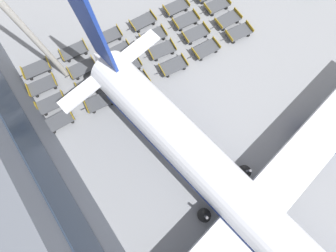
{
  "coord_description": "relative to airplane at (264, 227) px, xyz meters",
  "views": [
    {
      "loc": [
        23.21,
        -14.18,
        21.56
      ],
      "look_at": [
        19.86,
        -18.75,
        1.32
      ],
      "focal_mm": 22.0,
      "sensor_mm": 36.0,
      "label": 1
    }
  ],
  "objects": [
    {
      "name": "airplane",
      "position": [
        0.0,
        0.0,
        0.0
      ],
      "size": [
        42.09,
        46.02,
        13.29
      ],
      "color": "silver",
      "rests_on": "ground_plane"
    },
    {
      "name": "baggage_dolly_row_near_col_b",
      "position": [
        -9.19,
        -24.27,
        -2.55
      ],
      "size": [
        3.86,
        2.05,
        0.92
      ],
      "color": "#424449",
      "rests_on": "ground_plane"
    },
    {
      "name": "baggage_dolly_row_near_col_c",
      "position": [
        -4.55,
        -24.94,
        -2.55
      ],
      "size": [
        3.84,
        1.96,
        0.92
      ],
      "color": "#424449",
      "rests_on": "ground_plane"
    },
    {
      "name": "baggage_dolly_row_near_col_d",
      "position": [
        0.05,
        -25.59,
        -2.55
      ],
      "size": [
        3.87,
        2.07,
        0.92
      ],
      "color": "#424449",
      "rests_on": "ground_plane"
    },
    {
      "name": "baggage_dolly_row_near_col_e",
      "position": [
        4.43,
        -26.27,
        -2.55
      ],
      "size": [
        3.87,
        2.07,
        0.92
      ],
      "color": "#424449",
      "rests_on": "ground_plane"
    },
    {
      "name": "baggage_dolly_row_near_col_f",
      "position": [
        9.08,
        -26.71,
        -2.55
      ],
      "size": [
        3.88,
        2.15,
        0.92
      ],
      "color": "#424449",
      "rests_on": "ground_plane"
    },
    {
      "name": "baggage_dolly_row_mid_a_col_a",
      "position": [
        -13.56,
        -21.43,
        -2.55
      ],
      "size": [
        3.86,
        2.05,
        0.92
      ],
      "color": "#424449",
      "rests_on": "ground_plane"
    },
    {
      "name": "baggage_dolly_row_mid_a_col_b",
      "position": [
        -8.93,
        -21.94,
        -2.55
      ],
      "size": [
        3.87,
        2.09,
        0.92
      ],
      "color": "#424449",
      "rests_on": "ground_plane"
    },
    {
      "name": "baggage_dolly_row_mid_a_col_c",
      "position": [
        -4.33,
        -22.44,
        -2.55
      ],
      "size": [
        3.87,
        2.11,
        0.92
      ],
      "color": "#424449",
      "rests_on": "ground_plane"
    },
    {
      "name": "baggage_dolly_row_mid_a_col_d",
      "position": [
        0.26,
        -23.09,
        -2.55
      ],
      "size": [
        3.85,
        2.01,
        0.92
      ],
      "color": "#424449",
      "rests_on": "ground_plane"
    },
    {
      "name": "baggage_dolly_row_mid_a_col_e",
      "position": [
        4.77,
        -23.64,
        -2.55
      ],
      "size": [
        3.85,
        2.01,
        0.92
      ],
      "color": "#424449",
      "rests_on": "ground_plane"
    },
    {
      "name": "baggage_dolly_row_mid_a_col_f",
      "position": [
        9.53,
        -24.38,
        -2.55
      ],
      "size": [
        3.87,
        2.12,
        0.92
      ],
      "color": "#424449",
      "rests_on": "ground_plane"
    },
    {
      "name": "baggage_dolly_row_mid_b_col_a",
      "position": [
        -13.23,
        -18.92,
        -2.55
      ],
      "size": [
        3.84,
        1.97,
        0.92
      ],
      "color": "#424449",
      "rests_on": "ground_plane"
    },
    {
      "name": "baggage_dolly_row_mid_b_col_b",
      "position": [
        -8.71,
        -19.67,
        -2.55
      ],
      "size": [
        3.87,
        2.09,
        0.92
      ],
      "color": "#424449",
      "rests_on": "ground_plane"
    },
    {
      "name": "baggage_dolly_row_mid_b_col_c",
      "position": [
        -4.04,
        -20.21,
        -2.55
      ],
      "size": [
        3.88,
        2.22,
        0.92
      ],
      "color": "#424449",
      "rests_on": "ground_plane"
    },
    {
      "name": "baggage_dolly_row_mid_b_col_d",
      "position": [
        0.42,
        -20.84,
        -2.55
      ],
      "size": [
        3.87,
        2.09,
        0.92
      ],
      "color": "#424449",
      "rests_on": "ground_plane"
    },
    {
      "name": "baggage_dolly_row_mid_b_col_e",
      "position": [
        5.06,
        -21.26,
        -2.55
      ],
      "size": [
        3.88,
        2.17,
        0.92
      ],
      "color": "#424449",
      "rests_on": "ground_plane"
    },
    {
      "name": "baggage_dolly_row_mid_b_col_f",
      "position": [
        9.73,
        -21.84,
        -2.55
      ],
      "size": [
        3.87,
        2.12,
        0.92
      ],
      "color": "#424449",
      "rests_on": "ground_plane"
    },
    {
      "name": "baggage_dolly_row_far_col_a",
      "position": [
        -13.07,
        -16.7,
        -2.55
      ],
      "size": [
        3.87,
        2.14,
        0.92
      ],
      "color": "#424449",
      "rests_on": "ground_plane"
    },
    {
      "name": "baggage_dolly_row_far_col_b",
      "position": [
        -8.32,
        -17.23,
        -2.55
      ],
      "size": [
        3.85,
        2.01,
        0.92
      ],
      "color": "#424449",
      "rests_on": "ground_plane"
    },
    {
      "name": "baggage_dolly_row_far_col_c",
      "position": [
        -3.86,
        -17.7,
        -2.55
      ],
      "size": [
        3.87,
        2.14,
        0.92
      ],
      "color": "#424449",
      "rests_on": "ground_plane"
    },
    {
      "name": "baggage_dolly_row_far_col_d",
      "position": [
        0.87,
        -18.49,
        -2.55
      ],
      "size": [
        3.84,
        1.95,
        0.92
      ],
      "color": "#424449",
      "rests_on": "ground_plane"
    },
    {
      "name": "baggage_dolly_row_far_col_e",
      "position": [
        5.31,
        -18.93,
        -2.55
      ],
      "size": [
        3.88,
        2.18,
        0.92
      ],
      "color": "#424449",
      "rests_on": "ground_plane"
    },
    {
      "name": "baggage_dolly_row_far_col_f",
      "position": [
        9.99,
        -19.58,
        -2.55
      ],
      "size": [
        3.84,
        1.97,
        0.92
      ],
      "color": "#424449",
      "rests_on": "ground_plane"
    },
    {
      "name": "stand_guidance_stripe",
      "position": [
        -0.56,
        -9.81,
        -3.03
      ],
      "size": [
        4.85,
        34.67,
        0.01
      ],
      "color": "white",
      "rests_on": "ground_plane"
    }
  ]
}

